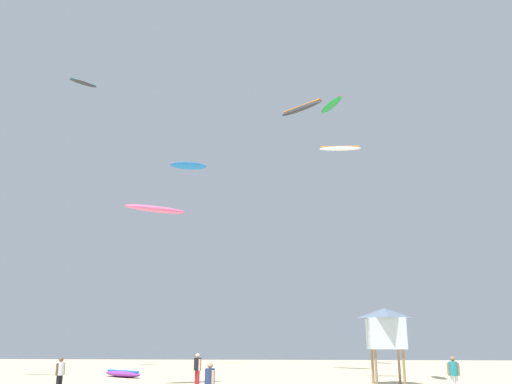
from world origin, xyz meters
name	(u,v)px	position (x,y,z in m)	size (l,w,h in m)	color
person_foreground	(210,381)	(-0.52, 6.84, 0.93)	(0.39, 0.42, 1.60)	black
person_midground	(454,372)	(9.62, 12.95, 0.97)	(0.54, 0.38, 1.66)	silver
person_left	(197,367)	(-2.70, 16.13, 1.00)	(0.40, 0.47, 1.71)	#B21E23
person_right	(60,372)	(-8.52, 12.43, 0.93)	(0.36, 0.49, 1.59)	black
kite_grounded_mid	(123,374)	(-9.21, 23.96, 0.22)	(3.67, 3.24, 0.49)	purple
lifeguard_tower	(385,328)	(7.56, 18.79, 3.05)	(2.30, 2.30, 4.15)	#8C704C
kite_aloft_0	(156,209)	(-5.38, 16.21, 9.63)	(3.62, 2.85, 0.56)	#E5598C
kite_aloft_2	(301,108)	(3.21, 29.82, 21.68)	(4.18, 3.73, 1.08)	#2D2D33
kite_aloft_3	(83,83)	(-18.35, 34.21, 27.15)	(2.57, 2.62, 0.41)	#2D2D33
kite_aloft_4	(188,166)	(-9.00, 41.53, 20.63)	(4.09, 2.11, 0.83)	blue
kite_aloft_5	(331,105)	(6.50, 40.47, 26.71)	(2.87, 4.59, 0.75)	green
kite_aloft_6	(340,148)	(5.65, 21.20, 14.80)	(2.80, 0.88, 0.47)	white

